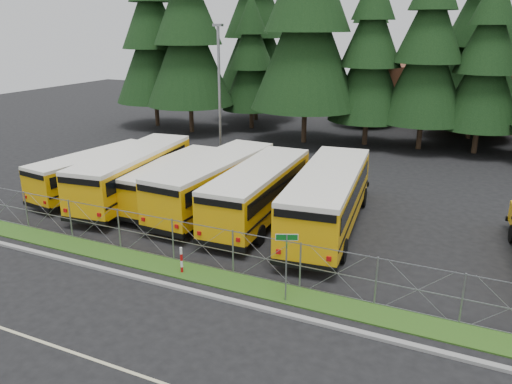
% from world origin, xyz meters
% --- Properties ---
extents(ground, '(120.00, 120.00, 0.00)m').
position_xyz_m(ground, '(0.00, 0.00, 0.00)').
color(ground, black).
rests_on(ground, ground).
extents(curb, '(50.00, 0.25, 0.12)m').
position_xyz_m(curb, '(0.00, -3.10, 0.06)').
color(curb, gray).
rests_on(curb, ground).
extents(grass_verge, '(50.00, 1.40, 0.06)m').
position_xyz_m(grass_verge, '(0.00, -1.70, 0.03)').
color(grass_verge, '#244E16').
rests_on(grass_verge, ground).
extents(road_lane_line, '(50.00, 0.12, 0.01)m').
position_xyz_m(road_lane_line, '(0.00, -8.00, 0.01)').
color(road_lane_line, beige).
rests_on(road_lane_line, ground).
extents(chainlink_fence, '(44.00, 0.10, 2.00)m').
position_xyz_m(chainlink_fence, '(0.00, -1.00, 1.00)').
color(chainlink_fence, gray).
rests_on(chainlink_fence, ground).
extents(brick_building, '(22.00, 10.00, 6.00)m').
position_xyz_m(brick_building, '(6.00, 40.00, 3.00)').
color(brick_building, brown).
rests_on(brick_building, ground).
extents(bus_0, '(3.65, 10.21, 2.62)m').
position_xyz_m(bus_0, '(-13.50, 5.11, 1.31)').
color(bus_0, '#EBA407').
rests_on(bus_0, ground).
extents(bus_1, '(4.10, 11.95, 3.07)m').
position_xyz_m(bus_1, '(-10.63, 5.16, 1.53)').
color(bus_1, '#EBA407').
rests_on(bus_1, ground).
extents(bus_2, '(2.37, 9.90, 2.59)m').
position_xyz_m(bus_2, '(-8.26, 5.65, 1.30)').
color(bus_2, '#EBA407').
rests_on(bus_2, ground).
extents(bus_3, '(3.25, 11.74, 3.05)m').
position_xyz_m(bus_3, '(-5.41, 5.68, 1.52)').
color(bus_3, '#EBA407').
rests_on(bus_3, ground).
extents(bus_4, '(3.16, 11.47, 2.98)m').
position_xyz_m(bus_4, '(-2.54, 5.36, 1.49)').
color(bus_4, '#EBA407').
rests_on(bus_4, ground).
extents(bus_5, '(4.29, 12.60, 3.24)m').
position_xyz_m(bus_5, '(1.22, 5.40, 1.62)').
color(bus_5, '#EBA407').
rests_on(bus_5, ground).
extents(street_sign, '(0.78, 0.52, 2.81)m').
position_xyz_m(street_sign, '(1.86, -2.18, 2.03)').
color(street_sign, gray).
rests_on(street_sign, ground).
extents(striped_bollard, '(0.11, 0.11, 1.20)m').
position_xyz_m(striped_bollard, '(-3.00, -1.89, 0.60)').
color(striped_bollard, '#B20C0C').
rests_on(striped_bollard, ground).
extents(light_standard, '(0.70, 0.35, 10.14)m').
position_xyz_m(light_standard, '(-9.81, 14.08, 5.50)').
color(light_standard, gray).
rests_on(light_standard, ground).
extents(conifer_0, '(7.82, 7.82, 17.30)m').
position_xyz_m(conifer_0, '(-23.39, 25.03, 8.65)').
color(conifer_0, black).
rests_on(conifer_0, ground).
extents(conifer_1, '(8.32, 8.32, 18.40)m').
position_xyz_m(conifer_1, '(-18.34, 23.69, 9.20)').
color(conifer_1, black).
rests_on(conifer_1, ground).
extents(conifer_2, '(5.91, 5.91, 13.07)m').
position_xyz_m(conifer_2, '(-13.82, 27.97, 6.53)').
color(conifer_2, black).
rests_on(conifer_2, ground).
extents(conifer_3, '(9.51, 9.51, 21.02)m').
position_xyz_m(conifer_3, '(-6.74, 24.00, 10.51)').
color(conifer_3, black).
rests_on(conifer_3, ground).
extents(conifer_4, '(6.71, 6.71, 14.84)m').
position_xyz_m(conifer_4, '(-1.55, 25.42, 7.42)').
color(conifer_4, black).
rests_on(conifer_4, ground).
extents(conifer_5, '(7.17, 7.17, 15.85)m').
position_xyz_m(conifer_5, '(3.02, 25.70, 7.92)').
color(conifer_5, black).
rests_on(conifer_5, ground).
extents(conifer_6, '(6.46, 6.46, 14.29)m').
position_xyz_m(conifer_6, '(7.40, 26.13, 7.14)').
color(conifer_6, black).
rests_on(conifer_6, ground).
extents(conifer_10, '(8.77, 8.77, 19.39)m').
position_xyz_m(conifer_10, '(-15.40, 32.46, 9.69)').
color(conifer_10, black).
rests_on(conifer_10, ground).
extents(conifer_11, '(6.56, 6.56, 14.51)m').
position_xyz_m(conifer_11, '(-3.67, 34.21, 7.26)').
color(conifer_11, black).
rests_on(conifer_11, ground).
extents(conifer_12, '(8.26, 8.26, 18.27)m').
position_xyz_m(conifer_12, '(6.63, 31.98, 9.14)').
color(conifer_12, black).
rests_on(conifer_12, ground).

